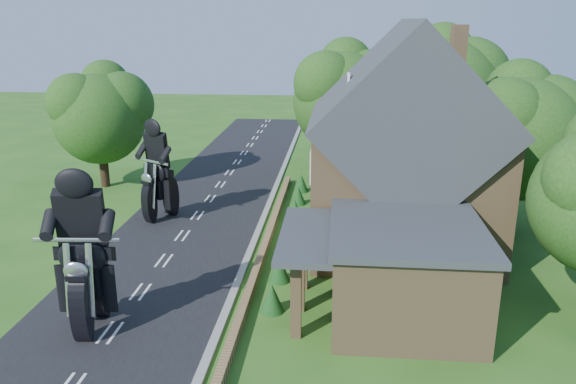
# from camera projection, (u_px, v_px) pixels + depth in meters

# --- Properties ---
(ground) EXTENTS (120.00, 120.00, 0.00)m
(ground) POSITION_uv_depth(u_px,v_px,m) (141.00, 292.00, 21.91)
(ground) COLOR #295718
(ground) RESTS_ON ground
(road) EXTENTS (7.00, 80.00, 0.02)m
(road) POSITION_uv_depth(u_px,v_px,m) (141.00, 292.00, 21.91)
(road) COLOR black
(road) RESTS_ON ground
(kerb) EXTENTS (0.30, 80.00, 0.12)m
(kerb) POSITION_uv_depth(u_px,v_px,m) (233.00, 295.00, 21.57)
(kerb) COLOR gray
(kerb) RESTS_ON ground
(garden_wall) EXTENTS (0.30, 22.00, 0.40)m
(garden_wall) POSITION_uv_depth(u_px,v_px,m) (266.00, 243.00, 26.23)
(garden_wall) COLOR #93734A
(garden_wall) RESTS_ON ground
(house) EXTENTS (9.54, 8.64, 10.24)m
(house) POSITION_uv_depth(u_px,v_px,m) (404.00, 155.00, 25.41)
(house) COLOR #93734A
(house) RESTS_ON ground
(annex) EXTENTS (7.05, 5.94, 3.44)m
(annex) POSITION_uv_depth(u_px,v_px,m) (401.00, 270.00, 19.75)
(annex) COLOR #93734A
(annex) RESTS_ON ground
(tree_house_right) EXTENTS (6.51, 6.00, 8.40)m
(tree_house_right) POSITION_uv_depth(u_px,v_px,m) (528.00, 128.00, 27.10)
(tree_house_right) COLOR black
(tree_house_right) RESTS_ON ground
(tree_behind_house) EXTENTS (7.81, 7.20, 10.08)m
(tree_behind_house) POSITION_uv_depth(u_px,v_px,m) (450.00, 88.00, 34.17)
(tree_behind_house) COLOR black
(tree_behind_house) RESTS_ON ground
(tree_behind_left) EXTENTS (6.94, 6.40, 9.16)m
(tree_behind_left) POSITION_uv_depth(u_px,v_px,m) (350.00, 93.00, 35.79)
(tree_behind_left) COLOR black
(tree_behind_left) RESTS_ON ground
(tree_far_road) EXTENTS (6.08, 5.60, 7.84)m
(tree_far_road) POSITION_uv_depth(u_px,v_px,m) (105.00, 111.00, 34.53)
(tree_far_road) COLOR black
(tree_far_road) RESTS_ON ground
(shrub_a) EXTENTS (0.90, 0.90, 1.10)m
(shrub_a) POSITION_uv_depth(u_px,v_px,m) (272.00, 298.00, 20.32)
(shrub_a) COLOR #133C16
(shrub_a) RESTS_ON ground
(shrub_b) EXTENTS (0.90, 0.90, 1.10)m
(shrub_b) POSITION_uv_depth(u_px,v_px,m) (279.00, 268.00, 22.70)
(shrub_b) COLOR #133C16
(shrub_b) RESTS_ON ground
(shrub_c) EXTENTS (0.90, 0.90, 1.10)m
(shrub_c) POSITION_uv_depth(u_px,v_px,m) (285.00, 245.00, 25.08)
(shrub_c) COLOR #133C16
(shrub_c) RESTS_ON ground
(shrub_d) EXTENTS (0.90, 0.90, 1.10)m
(shrub_d) POSITION_uv_depth(u_px,v_px,m) (295.00, 209.00, 29.84)
(shrub_d) COLOR #133C16
(shrub_d) RESTS_ON ground
(shrub_e) EXTENTS (0.90, 0.90, 1.10)m
(shrub_e) POSITION_uv_depth(u_px,v_px,m) (298.00, 195.00, 32.22)
(shrub_e) COLOR #133C16
(shrub_e) RESTS_ON ground
(shrub_f) EXTENTS (0.90, 0.90, 1.10)m
(shrub_f) POSITION_uv_depth(u_px,v_px,m) (301.00, 183.00, 34.60)
(shrub_f) COLOR #133C16
(shrub_f) RESTS_ON ground
(motorcycle_lead) EXTENTS (0.62, 1.89, 1.73)m
(motorcycle_lead) POSITION_uv_depth(u_px,v_px,m) (91.00, 306.00, 19.08)
(motorcycle_lead) COLOR black
(motorcycle_lead) RESTS_ON ground
(motorcycle_follow) EXTENTS (1.24, 1.73, 1.62)m
(motorcycle_follow) POSITION_uv_depth(u_px,v_px,m) (161.00, 205.00, 29.72)
(motorcycle_follow) COLOR black
(motorcycle_follow) RESTS_ON ground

